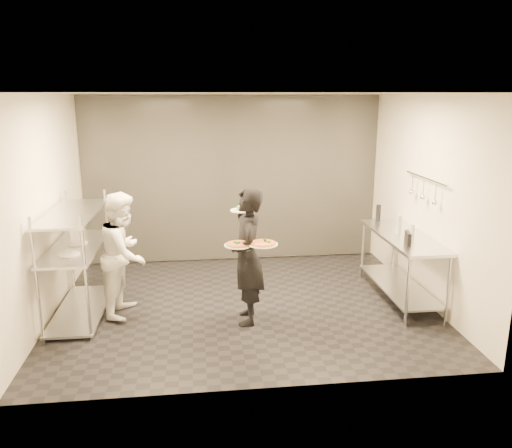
{
  "coord_description": "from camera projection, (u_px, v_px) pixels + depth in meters",
  "views": [
    {
      "loc": [
        -0.59,
        -6.27,
        2.79
      ],
      "look_at": [
        0.17,
        0.14,
        1.1
      ],
      "focal_mm": 35.0,
      "sensor_mm": 36.0,
      "label": 1
    }
  ],
  "objects": [
    {
      "name": "bottle_green",
      "position": [
        399.0,
        224.0,
        6.88
      ],
      "size": [
        0.07,
        0.07,
        0.25
      ],
      "primitive_type": "cylinder",
      "color": "gray",
      "rests_on": "prep_counter"
    },
    {
      "name": "room_shell",
      "position": [
        237.0,
        188.0,
        7.58
      ],
      "size": [
        5.0,
        4.0,
        2.8
      ],
      "color": "black",
      "rests_on": "ground"
    },
    {
      "name": "utensil_rail",
      "position": [
        424.0,
        190.0,
        6.68
      ],
      "size": [
        0.07,
        1.2,
        0.31
      ],
      "color": "#B2B5B9",
      "rests_on": "room_shell"
    },
    {
      "name": "waiter",
      "position": [
        248.0,
        257.0,
        6.12
      ],
      "size": [
        0.44,
        0.65,
        1.71
      ],
      "primitive_type": "imported",
      "rotation": [
        0.0,
        0.0,
        -1.63
      ],
      "color": "black",
      "rests_on": "ground"
    },
    {
      "name": "pass_rack",
      "position": [
        77.0,
        257.0,
        6.36
      ],
      "size": [
        0.6,
        1.6,
        1.5
      ],
      "color": "#B2B5B9",
      "rests_on": "ground"
    },
    {
      "name": "bottle_dark",
      "position": [
        378.0,
        213.0,
        7.54
      ],
      "size": [
        0.07,
        0.07,
        0.25
      ],
      "primitive_type": "cylinder",
      "color": "black",
      "rests_on": "prep_counter"
    },
    {
      "name": "prep_counter",
      "position": [
        401.0,
        255.0,
        6.89
      ],
      "size": [
        0.6,
        1.8,
        0.92
      ],
      "color": "#B2B5B9",
      "rests_on": "ground"
    },
    {
      "name": "pizza_plate_near",
      "position": [
        238.0,
        244.0,
        5.86
      ],
      "size": [
        0.33,
        0.33,
        0.05
      ],
      "color": "white",
      "rests_on": "waiter"
    },
    {
      "name": "pos_monitor",
      "position": [
        408.0,
        238.0,
        6.37
      ],
      "size": [
        0.1,
        0.23,
        0.17
      ],
      "primitive_type": "cube",
      "rotation": [
        0.0,
        0.0,
        -0.22
      ],
      "color": "black",
      "rests_on": "prep_counter"
    },
    {
      "name": "chef",
      "position": [
        124.0,
        254.0,
        6.39
      ],
      "size": [
        0.74,
        0.88,
        1.6
      ],
      "primitive_type": "imported",
      "rotation": [
        0.0,
        0.0,
        1.39
      ],
      "color": "white",
      "rests_on": "ground"
    },
    {
      "name": "bottle_clear",
      "position": [
        413.0,
        231.0,
        6.66
      ],
      "size": [
        0.06,
        0.06,
        0.18
      ],
      "primitive_type": "cylinder",
      "color": "gray",
      "rests_on": "prep_counter"
    },
    {
      "name": "salad_plate",
      "position": [
        242.0,
        209.0,
        6.25
      ],
      "size": [
        0.28,
        0.28,
        0.07
      ],
      "color": "white",
      "rests_on": "waiter"
    },
    {
      "name": "pizza_plate_far",
      "position": [
        263.0,
        243.0,
        5.83
      ],
      "size": [
        0.35,
        0.35,
        0.05
      ],
      "color": "white",
      "rests_on": "waiter"
    }
  ]
}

